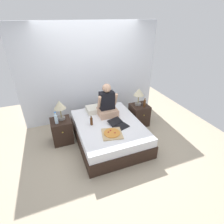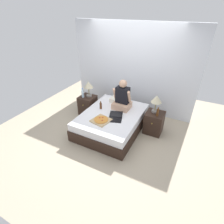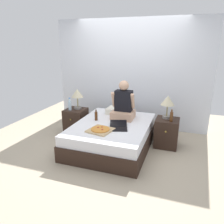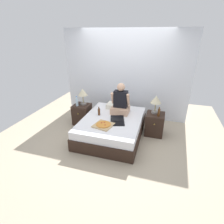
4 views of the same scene
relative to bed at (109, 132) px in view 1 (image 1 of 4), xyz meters
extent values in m
plane|color=tan|center=(0.00, 0.00, -0.24)|extent=(5.64, 5.64, 0.00)
cube|color=silver|center=(0.00, 1.29, 1.01)|extent=(3.64, 0.12, 2.50)
cube|color=black|center=(0.00, 0.00, -0.09)|extent=(1.43, 1.85, 0.29)
cube|color=white|center=(0.00, 0.00, 0.15)|extent=(1.39, 1.80, 0.19)
cube|color=black|center=(-1.00, 0.38, 0.04)|extent=(0.44, 0.44, 0.56)
sphere|color=gold|center=(-1.00, 0.14, 0.16)|extent=(0.03, 0.03, 0.03)
cylinder|color=gray|center=(-0.96, 0.43, 0.35)|extent=(0.16, 0.16, 0.05)
cylinder|color=olive|center=(-0.96, 0.43, 0.48)|extent=(0.02, 0.02, 0.22)
cone|color=beige|center=(-0.96, 0.43, 0.68)|extent=(0.26, 0.26, 0.18)
cylinder|color=silver|center=(-1.08, 0.29, 0.43)|extent=(0.07, 0.07, 0.20)
cylinder|color=silver|center=(-1.08, 0.29, 0.56)|extent=(0.03, 0.03, 0.06)
cylinder|color=blue|center=(-1.08, 0.29, 0.59)|extent=(0.04, 0.04, 0.02)
cube|color=black|center=(1.00, 0.38, 0.04)|extent=(0.44, 0.44, 0.56)
sphere|color=gold|center=(1.00, 0.14, 0.16)|extent=(0.03, 0.03, 0.03)
cylinder|color=gray|center=(0.97, 0.43, 0.35)|extent=(0.16, 0.16, 0.05)
cylinder|color=olive|center=(0.97, 0.43, 0.48)|extent=(0.02, 0.02, 0.22)
cone|color=beige|center=(0.97, 0.43, 0.68)|extent=(0.26, 0.26, 0.18)
cylinder|color=#512D14|center=(1.07, 0.28, 0.41)|extent=(0.06, 0.06, 0.18)
cylinder|color=#512D14|center=(1.07, 0.28, 0.53)|extent=(0.03, 0.03, 0.05)
cube|color=silver|center=(-0.07, 0.65, 0.30)|extent=(0.52, 0.34, 0.12)
cube|color=tan|center=(0.11, 0.36, 0.32)|extent=(0.44, 0.40, 0.16)
cube|color=black|center=(0.11, 0.39, 0.61)|extent=(0.34, 0.20, 0.42)
sphere|color=tan|center=(0.11, 0.39, 0.92)|extent=(0.20, 0.20, 0.20)
cylinder|color=tan|center=(-0.09, 0.34, 0.63)|extent=(0.07, 0.18, 0.32)
cylinder|color=tan|center=(0.31, 0.34, 0.63)|extent=(0.07, 0.18, 0.32)
cube|color=black|center=(0.20, -0.24, 0.25)|extent=(0.37, 0.31, 0.02)
cube|color=black|center=(0.14, -0.04, 0.29)|extent=(0.36, 0.28, 0.06)
cube|color=tan|center=(-0.08, -0.41, 0.26)|extent=(0.47, 0.47, 0.03)
cylinder|color=#CC7F33|center=(-0.08, -0.41, 0.28)|extent=(0.33, 0.33, 0.02)
cylinder|color=maroon|center=(-0.14, -0.37, 0.29)|extent=(0.04, 0.04, 0.00)
cylinder|color=maroon|center=(-0.03, -0.44, 0.29)|extent=(0.04, 0.04, 0.00)
cylinder|color=maroon|center=(-0.08, -0.33, 0.29)|extent=(0.04, 0.04, 0.00)
cylinder|color=#4C2811|center=(-0.37, 0.08, 0.33)|extent=(0.06, 0.06, 0.17)
cylinder|color=#4C2811|center=(-0.37, 0.08, 0.44)|extent=(0.03, 0.03, 0.05)
camera|label=1|loc=(-1.13, -3.09, 2.37)|focal=28.00mm
camera|label=2|loc=(1.71, -3.34, 2.58)|focal=28.00mm
camera|label=3|loc=(1.30, -3.72, 1.73)|focal=35.00mm
camera|label=4|loc=(1.10, -3.63, 2.15)|focal=28.00mm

